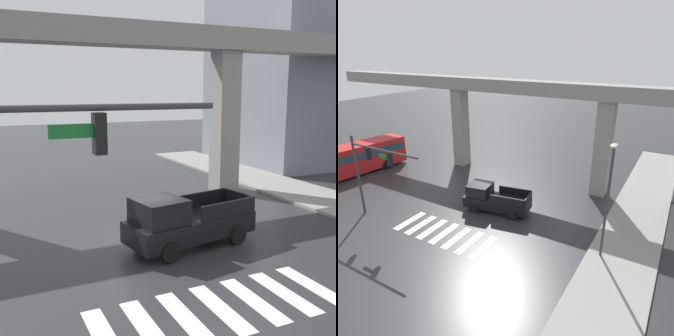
{
  "view_description": "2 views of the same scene",
  "coord_description": "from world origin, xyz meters",
  "views": [
    {
      "loc": [
        -5.77,
        -15.19,
        5.94
      ],
      "look_at": [
        1.8,
        1.17,
        2.57
      ],
      "focal_mm": 44.68,
      "sensor_mm": 36.0,
      "label": 1
    },
    {
      "loc": [
        13.02,
        -19.93,
        11.99
      ],
      "look_at": [
        0.23,
        1.89,
        2.22
      ],
      "focal_mm": 33.29,
      "sensor_mm": 36.0,
      "label": 2
    }
  ],
  "objects": [
    {
      "name": "sidewalk_east",
      "position": [
        11.18,
        2.0,
        0.07
      ],
      "size": [
        4.0,
        36.0,
        0.15
      ],
      "primitive_type": "cube",
      "color": "gray",
      "rests_on": "ground"
    },
    {
      "name": "ground_plane",
      "position": [
        0.0,
        0.0,
        0.0
      ],
      "size": [
        120.0,
        120.0,
        0.0
      ],
      "primitive_type": "plane",
      "color": "#2D2D30"
    },
    {
      "name": "traffic_signal_mast",
      "position": [
        -5.6,
        -7.02,
        4.39
      ],
      "size": [
        6.49,
        0.32,
        6.2
      ],
      "color": "#38383D",
      "rests_on": "ground"
    },
    {
      "name": "elevated_overpass",
      "position": [
        0.0,
        5.55,
        7.75
      ],
      "size": [
        48.57,
        1.81,
        9.32
      ],
      "color": "gray",
      "rests_on": "ground"
    },
    {
      "name": "crosswalk_stripes",
      "position": [
        -0.0,
        -6.17,
        0.01
      ],
      "size": [
        7.15,
        2.8,
        0.01
      ],
      "color": "silver",
      "rests_on": "ground"
    },
    {
      "name": "pickup_truck",
      "position": [
        1.18,
        -1.64,
        0.99
      ],
      "size": [
        5.34,
        2.72,
        2.08
      ],
      "color": "black",
      "rests_on": "ground"
    },
    {
      "name": "street_lamp_near_corner",
      "position": [
        9.98,
        -3.3,
        4.56
      ],
      "size": [
        0.44,
        0.7,
        7.24
      ],
      "color": "#38383D",
      "rests_on": "ground"
    },
    {
      "name": "city_bus",
      "position": [
        -15.08,
        -2.43,
        1.72
      ],
      "size": [
        3.8,
        11.02,
        2.99
      ],
      "color": "red",
      "rests_on": "ground"
    }
  ]
}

